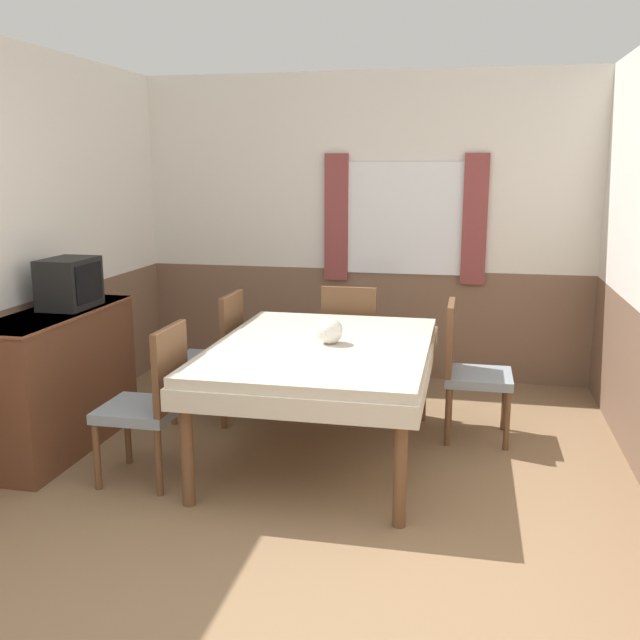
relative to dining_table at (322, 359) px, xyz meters
name	(u,v)px	position (x,y,z in m)	size (l,w,h in m)	color
ground_plane	(222,636)	(-0.02, -1.84, -0.65)	(16.00, 16.00, 0.00)	#846647
wall_back	(366,228)	(-0.01, 1.91, 0.66)	(4.26, 0.09, 2.60)	white
wall_left	(31,247)	(-1.98, 0.02, 0.65)	(0.05, 4.13, 2.60)	white
dining_table	(322,359)	(0.00, 0.00, 0.00)	(1.35, 1.81, 0.75)	beige
chair_head_window	(351,340)	(0.00, 1.13, -0.15)	(0.44, 0.44, 0.94)	brown
chair_left_far	(216,353)	(-0.90, 0.54, -0.15)	(0.44, 0.44, 0.94)	brown
chair_left_near	(151,399)	(-0.90, -0.54, -0.15)	(0.44, 0.44, 0.94)	brown
chair_right_far	(468,367)	(0.90, 0.54, -0.15)	(0.44, 0.44, 0.94)	brown
sideboard	(59,379)	(-1.71, -0.20, -0.18)	(0.46, 1.32, 0.92)	brown
tv	(70,283)	(-1.67, -0.05, 0.43)	(0.29, 0.39, 0.33)	black
vase	(330,331)	(0.05, 0.01, 0.18)	(0.16, 0.16, 0.16)	silver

